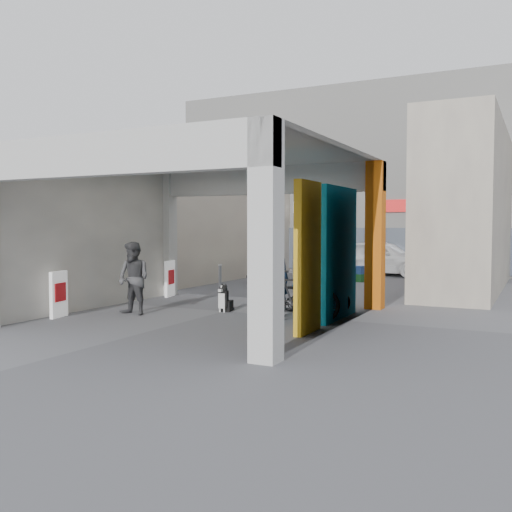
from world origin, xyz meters
The scene contains 21 objects.
ground centered at (0.00, 0.00, 0.00)m, with size 90.00×90.00×0.00m, color #5D5E63.
arcade_canopy centered at (0.54, -0.82, 2.30)m, with size 6.40×6.45×6.40m.
far_building centered at (0.00, 13.99, 3.99)m, with size 18.00×4.08×8.00m.
plaza_bldg_left centered at (-4.50, 7.50, 2.50)m, with size 2.00×9.00×5.00m, color #C0B79F.
plaza_bldg_right centered at (4.50, 7.50, 2.50)m, with size 2.00×9.00×5.00m, color #C0B79F.
bollard_left centered at (-1.55, 2.49, 0.44)m, with size 0.09×0.09×0.88m, color gray.
bollard_center centered at (-0.07, 2.35, 0.44)m, with size 0.09×0.09×0.88m, color gray.
bollard_right centered at (1.55, 2.26, 0.45)m, with size 0.09×0.09×0.90m, color gray.
advert_board_near centered at (-2.75, -2.36, 0.51)m, with size 0.19×0.56×1.00m.
advert_board_far centered at (-2.75, 1.76, 0.51)m, with size 0.19×0.55×1.00m.
cafe_set centered at (-1.20, 5.55, 0.31)m, with size 1.44×1.16×0.87m.
produce_stand centered at (-2.06, 6.35, 0.28)m, with size 1.06×0.57×0.70m.
crate_stack centered at (0.74, 8.27, 0.28)m, with size 0.52×0.45×0.56m.
border_collie centered at (0.03, -0.02, 0.26)m, with size 0.24×0.48×0.66m.
man_with_dog centered at (1.38, -0.14, 0.80)m, with size 0.59×0.38×1.61m, color black.
man_back_turned centered at (-1.54, -1.33, 0.81)m, with size 0.79×0.62×1.62m, color #444447.
man_elderly centered at (1.40, 1.63, 0.75)m, with size 0.73×0.48×1.49m, color #5E8DB6.
man_crates centered at (-0.81, 9.14, 0.89)m, with size 1.05×0.44×1.78m, color black.
bicycle_front centered at (1.95, 0.68, 0.45)m, with size 0.60×1.73×0.91m, color black.
bicycle_rear centered at (2.06, -0.61, 0.54)m, with size 0.50×1.79×1.07m, color black.
white_van centered at (0.81, 11.37, 0.71)m, with size 1.68×4.16×1.42m, color silver.
Camera 1 is at (6.53, -11.37, 1.97)m, focal length 40.00 mm.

